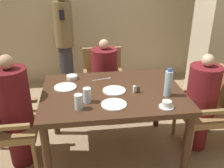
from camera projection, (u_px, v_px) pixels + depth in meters
ground_plane at (113, 152)px, 2.73m from camera, size 16.00×16.00×0.00m
pillar_stone at (224, 8)px, 3.29m from camera, size 0.56×0.56×2.70m
dining_table at (113, 99)px, 2.45m from camera, size 1.36×1.00×0.75m
chair_left_side at (2, 122)px, 2.39m from camera, size 0.52×0.52×0.88m
diner_in_left_chair at (15, 111)px, 2.36m from camera, size 0.32×0.32×1.16m
chair_far_side at (103, 79)px, 3.32m from camera, size 0.52×0.52×0.88m
diner_in_far_chair at (104, 79)px, 3.18m from camera, size 0.32×0.32×1.06m
chair_right_side at (212, 107)px, 2.65m from camera, size 0.52×0.52×0.88m
diner_in_right_chair at (201, 102)px, 2.61m from camera, size 0.32×0.32×1.08m
standing_host at (64, 39)px, 3.74m from camera, size 0.28×0.31×1.62m
plate_main_left at (65, 87)px, 2.47m from camera, size 0.22×0.22×0.01m
plate_main_right at (114, 91)px, 2.40m from camera, size 0.22×0.22×0.01m
plate_dessert_center at (114, 104)px, 2.16m from camera, size 0.22×0.22×0.01m
teacup_with_saucer at (167, 105)px, 2.12m from camera, size 0.13×0.13×0.06m
bowl_small at (72, 77)px, 2.66m from camera, size 0.11×0.11×0.04m
water_bottle at (168, 83)px, 2.27m from camera, size 0.07×0.07×0.27m
glass_tall_near at (79, 102)px, 2.07m from camera, size 0.07×0.07×0.13m
glass_tall_mid at (87, 95)px, 2.18m from camera, size 0.07×0.07×0.13m
salt_shaker at (134, 89)px, 2.36m from camera, size 0.03×0.03×0.07m
pepper_shaker at (138, 89)px, 2.37m from camera, size 0.03×0.03×0.07m
fork_beside_plate at (103, 79)px, 2.67m from camera, size 0.20×0.06×0.00m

